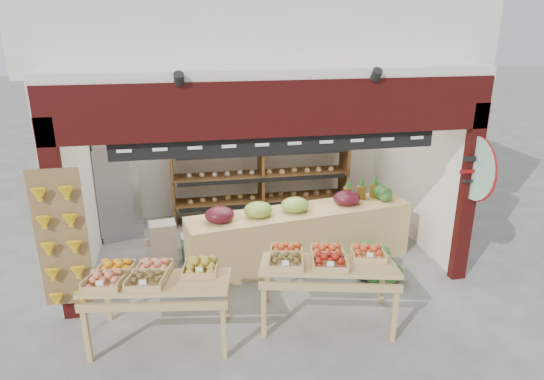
{
  "coord_description": "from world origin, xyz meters",
  "views": [
    {
      "loc": [
        -1.19,
        -6.92,
        3.69
      ],
      "look_at": [
        0.07,
        -0.2,
        1.28
      ],
      "focal_mm": 32.0,
      "sensor_mm": 36.0,
      "label": 1
    }
  ],
  "objects_px": {
    "cardboard_stack": "(177,246)",
    "display_table_right": "(323,261)",
    "back_shelving": "(261,155)",
    "display_table_left": "(150,278)",
    "watermelon_pile": "(377,266)",
    "mid_counter": "(299,234)",
    "refrigerator": "(117,187)"
  },
  "relations": [
    {
      "from": "back_shelving",
      "to": "mid_counter",
      "type": "distance_m",
      "value": 2.12
    },
    {
      "from": "refrigerator",
      "to": "display_table_right",
      "type": "height_order",
      "value": "refrigerator"
    },
    {
      "from": "refrigerator",
      "to": "back_shelving",
      "type": "bearing_deg",
      "value": -6.5
    },
    {
      "from": "refrigerator",
      "to": "display_table_left",
      "type": "height_order",
      "value": "refrigerator"
    },
    {
      "from": "display_table_left",
      "to": "cardboard_stack",
      "type": "bearing_deg",
      "value": 82.0
    },
    {
      "from": "refrigerator",
      "to": "mid_counter",
      "type": "bearing_deg",
      "value": -42.22
    },
    {
      "from": "back_shelving",
      "to": "cardboard_stack",
      "type": "distance_m",
      "value": 2.47
    },
    {
      "from": "back_shelving",
      "to": "display_table_right",
      "type": "height_order",
      "value": "back_shelving"
    },
    {
      "from": "back_shelving",
      "to": "display_table_right",
      "type": "bearing_deg",
      "value": -86.65
    },
    {
      "from": "display_table_right",
      "to": "watermelon_pile",
      "type": "xyz_separation_m",
      "value": [
        1.12,
        0.84,
        -0.62
      ]
    },
    {
      "from": "display_table_right",
      "to": "display_table_left",
      "type": "bearing_deg",
      "value": -179.57
    },
    {
      "from": "cardboard_stack",
      "to": "display_table_left",
      "type": "relative_size",
      "value": 0.58
    },
    {
      "from": "cardboard_stack",
      "to": "display_table_right",
      "type": "xyz_separation_m",
      "value": [
        1.84,
        -1.96,
        0.57
      ]
    },
    {
      "from": "display_table_right",
      "to": "watermelon_pile",
      "type": "relative_size",
      "value": 2.61
    },
    {
      "from": "refrigerator",
      "to": "display_table_right",
      "type": "xyz_separation_m",
      "value": [
        2.83,
        -3.22,
        -0.07
      ]
    },
    {
      "from": "refrigerator",
      "to": "display_table_left",
      "type": "distance_m",
      "value": 3.32
    },
    {
      "from": "back_shelving",
      "to": "cardboard_stack",
      "type": "xyz_separation_m",
      "value": [
        -1.63,
        -1.54,
        -1.02
      ]
    },
    {
      "from": "display_table_right",
      "to": "cardboard_stack",
      "type": "bearing_deg",
      "value": 133.2
    },
    {
      "from": "refrigerator",
      "to": "display_table_right",
      "type": "distance_m",
      "value": 4.29
    },
    {
      "from": "mid_counter",
      "to": "watermelon_pile",
      "type": "distance_m",
      "value": 1.29
    },
    {
      "from": "mid_counter",
      "to": "display_table_left",
      "type": "distance_m",
      "value": 2.72
    },
    {
      "from": "back_shelving",
      "to": "watermelon_pile",
      "type": "xyz_separation_m",
      "value": [
        1.32,
        -2.66,
        -1.08
      ]
    },
    {
      "from": "watermelon_pile",
      "to": "back_shelving",
      "type": "bearing_deg",
      "value": 116.39
    },
    {
      "from": "display_table_right",
      "to": "back_shelving",
      "type": "bearing_deg",
      "value": 93.35
    },
    {
      "from": "back_shelving",
      "to": "display_table_left",
      "type": "bearing_deg",
      "value": -118.54
    },
    {
      "from": "back_shelving",
      "to": "display_table_left",
      "type": "xyz_separation_m",
      "value": [
        -1.91,
        -3.51,
        -0.47
      ]
    },
    {
      "from": "back_shelving",
      "to": "refrigerator",
      "type": "bearing_deg",
      "value": -173.97
    },
    {
      "from": "watermelon_pile",
      "to": "display_table_right",
      "type": "bearing_deg",
      "value": -143.12
    },
    {
      "from": "back_shelving",
      "to": "display_table_right",
      "type": "xyz_separation_m",
      "value": [
        0.2,
        -3.5,
        -0.45
      ]
    },
    {
      "from": "mid_counter",
      "to": "refrigerator",
      "type": "bearing_deg",
      "value": 150.31
    },
    {
      "from": "mid_counter",
      "to": "watermelon_pile",
      "type": "relative_size",
      "value": 5.13
    },
    {
      "from": "cardboard_stack",
      "to": "watermelon_pile",
      "type": "bearing_deg",
      "value": -20.77
    }
  ]
}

